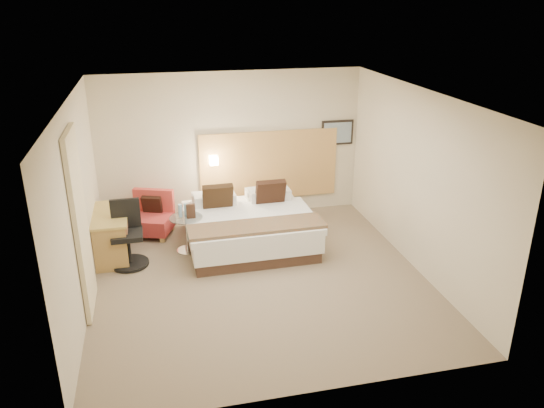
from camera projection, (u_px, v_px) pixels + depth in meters
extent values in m
cube|color=#7C6A53|center=(260.00, 279.00, 7.87)|extent=(4.80, 5.00, 0.02)
cube|color=white|center=(258.00, 95.00, 6.87)|extent=(4.80, 5.00, 0.02)
cube|color=beige|center=(231.00, 146.00, 9.64)|extent=(4.80, 0.02, 2.70)
cube|color=beige|center=(312.00, 282.00, 5.10)|extent=(4.80, 0.02, 2.70)
cube|color=beige|center=(77.00, 208.00, 6.87)|extent=(0.02, 5.00, 2.70)
cube|color=beige|center=(418.00, 180.00, 7.87)|extent=(0.02, 5.00, 2.70)
cube|color=tan|center=(269.00, 165.00, 9.90)|extent=(2.60, 0.04, 1.30)
cube|color=black|center=(337.00, 133.00, 9.98)|extent=(0.62, 0.03, 0.47)
cube|color=#748CA0|center=(338.00, 133.00, 9.97)|extent=(0.54, 0.01, 0.39)
cylinder|color=silver|center=(213.00, 159.00, 9.56)|extent=(0.02, 0.12, 0.02)
cube|color=#FFEDC6|center=(214.00, 160.00, 9.51)|extent=(0.15, 0.15, 0.15)
cube|color=beige|center=(81.00, 224.00, 6.70)|extent=(0.06, 0.90, 2.42)
cylinder|color=#9ACCEF|center=(180.00, 211.00, 8.48)|extent=(0.07, 0.07, 0.21)
cylinder|color=#84B2CC|center=(186.00, 210.00, 8.51)|extent=(0.07, 0.07, 0.21)
cube|color=#382217|center=(191.00, 211.00, 8.43)|extent=(0.14, 0.06, 0.24)
cube|color=#422B21|center=(248.00, 238.00, 8.94)|extent=(1.98, 1.98, 0.18)
cube|color=white|center=(248.00, 225.00, 8.85)|extent=(2.05, 2.05, 0.30)
cube|color=white|center=(251.00, 221.00, 8.52)|extent=(2.10, 1.48, 0.10)
cube|color=silver|center=(213.00, 199.00, 9.32)|extent=(0.71, 0.39, 0.18)
cube|color=white|center=(266.00, 194.00, 9.54)|extent=(0.71, 0.39, 0.18)
cube|color=white|center=(214.00, 199.00, 9.05)|extent=(0.71, 0.39, 0.18)
cube|color=silver|center=(269.00, 194.00, 9.27)|extent=(0.71, 0.39, 0.18)
cube|color=black|center=(218.00, 198.00, 8.85)|extent=(0.51, 0.28, 0.52)
cube|color=black|center=(270.00, 194.00, 9.05)|extent=(0.51, 0.28, 0.52)
cube|color=#B95D25|center=(257.00, 226.00, 8.13)|extent=(2.12, 0.59, 0.05)
cube|color=#9F6C4B|center=(130.00, 238.00, 9.07)|extent=(0.09, 0.09, 0.09)
cube|color=tan|center=(163.00, 239.00, 9.01)|extent=(0.09, 0.09, 0.09)
cube|color=tan|center=(141.00, 226.00, 9.54)|extent=(0.09, 0.09, 0.09)
cube|color=#9F754B|center=(171.00, 227.00, 9.47)|extent=(0.09, 0.09, 0.09)
cube|color=maroon|center=(150.00, 223.00, 9.21)|extent=(0.89, 0.84, 0.27)
cube|color=#BB3732|center=(154.00, 200.00, 9.32)|extent=(0.71, 0.35, 0.40)
cube|color=black|center=(152.00, 205.00, 9.26)|extent=(0.38, 0.28, 0.35)
cylinder|color=silver|center=(188.00, 250.00, 8.71)|extent=(0.39, 0.39, 0.02)
cylinder|color=silver|center=(187.00, 234.00, 8.60)|extent=(0.05, 0.05, 0.56)
cylinder|color=silver|center=(186.00, 218.00, 8.50)|extent=(0.57, 0.57, 0.01)
cube|color=tan|center=(110.00, 214.00, 8.29)|extent=(0.54, 1.18, 0.04)
cube|color=#AB8343|center=(111.00, 251.00, 7.93)|extent=(0.49, 0.04, 0.70)
cube|color=#A26B3F|center=(114.00, 222.00, 8.93)|extent=(0.49, 0.04, 0.70)
cube|color=#A46440|center=(114.00, 219.00, 8.33)|extent=(0.44, 1.10, 0.10)
cylinder|color=black|center=(130.00, 263.00, 8.23)|extent=(0.58, 0.58, 0.04)
cylinder|color=black|center=(129.00, 249.00, 8.14)|extent=(0.07, 0.07, 0.44)
cube|color=black|center=(127.00, 235.00, 8.05)|extent=(0.47, 0.47, 0.08)
cube|color=black|center=(125.00, 213.00, 8.14)|extent=(0.44, 0.06, 0.46)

